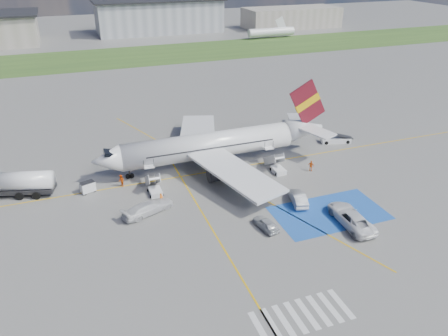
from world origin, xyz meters
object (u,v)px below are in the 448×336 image
Objects in this scene: gpu_cart at (88,188)px; van_white_a at (351,216)px; car_silver_a at (266,224)px; airliner at (218,144)px; car_silver_b at (298,198)px; fuel_tanker at (16,186)px; van_white_b at (148,206)px; belt_loader at (336,140)px.

van_white_a is (29.09, -18.90, 0.43)m from gpu_cart.
airliner is at bearing -101.04° from car_silver_a.
van_white_a is at bearing 133.47° from car_silver_b.
car_silver_a is at bearing -17.52° from fuel_tanker.
gpu_cart is at bearing 17.53° from van_white_b.
gpu_cart is 0.46× the size of car_silver_b.
car_silver_b is at bearing -67.71° from airliner.
van_white_a reaches higher than gpu_cart.
airliner is at bearing -73.80° from van_white_b.
van_white_a is (9.59, -20.92, -2.25)m from airliner.
car_silver_b is (34.44, -14.90, -0.67)m from fuel_tanker.
airliner is 28.57m from fuel_tanker.
van_white_b is at bearing -43.11° from car_silver_a.
car_silver_a is 0.84× the size of car_silver_b.
belt_loader is (21.90, 1.02, -2.99)m from airliner.
belt_loader is at bearing 2.67° from airliner.
gpu_cart is 28.34m from car_silver_b.
belt_loader is 1.19× the size of car_silver_b.
van_white_b is (-12.85, -10.10, -2.37)m from airliner.
fuel_tanker reaches higher than car_silver_b.
gpu_cart is (-19.50, -2.02, -2.69)m from airliner.
van_white_a is (-12.31, -21.94, 0.74)m from belt_loader.
car_silver_b is (5.94, -14.49, -2.62)m from airliner.
fuel_tanker is 33.72m from car_silver_a.
fuel_tanker is at bearing -9.48° from car_silver_b.
gpu_cart is at bearing 1.10° from fuel_tanker.
airliner reaches higher than gpu_cart.
van_white_b is at bearing -22.17° from van_white_a.
van_white_a is at bearing 155.75° from car_silver_a.
gpu_cart is at bearing -29.43° from van_white_a.
car_silver_a is 7.44m from car_silver_b.
airliner is at bearing -53.80° from car_silver_b.
car_silver_b reaches higher than car_silver_a.
car_silver_a is 0.65× the size of van_white_a.
van_white_a is at bearing -104.40° from belt_loader.
gpu_cart is 10.47m from van_white_b.
van_white_b is (-12.40, 8.20, 0.35)m from car_silver_a.
van_white_a is (3.64, -6.43, 0.36)m from car_silver_b.
car_silver_a is (-0.46, -18.30, -2.72)m from airliner.
airliner reaches higher than car_silver_b.
van_white_b is at bearing -147.36° from belt_loader.
fuel_tanker is (-28.50, 0.40, -1.95)m from airliner.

